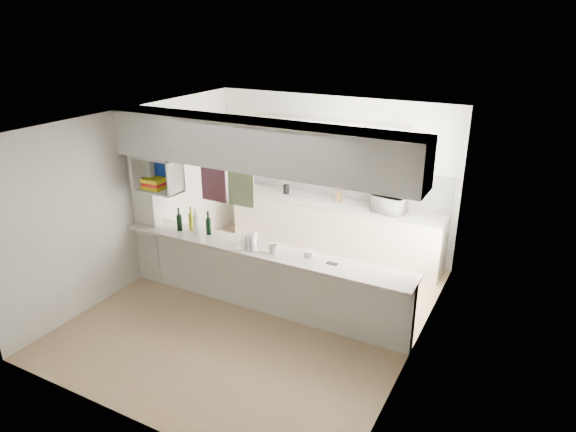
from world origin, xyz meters
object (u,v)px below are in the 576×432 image
Objects in this scene: microwave at (390,204)px; wine_bottles at (194,223)px; bowl at (391,193)px; dish_rack at (253,240)px.

microwave is 0.94× the size of wine_bottles.
dish_rack is (-1.20, -2.10, -0.22)m from bowl.
bowl reaches higher than microwave.
microwave is 0.17m from bowl.
microwave is 0.99× the size of dish_rack.
microwave is at bearing 40.77° from dish_rack.
dish_rack is at bearing 69.79° from microwave.
bowl is at bearing 43.44° from wine_bottles.
dish_rack is 0.96× the size of wine_bottles.
microwave is 1.80× the size of bowl.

